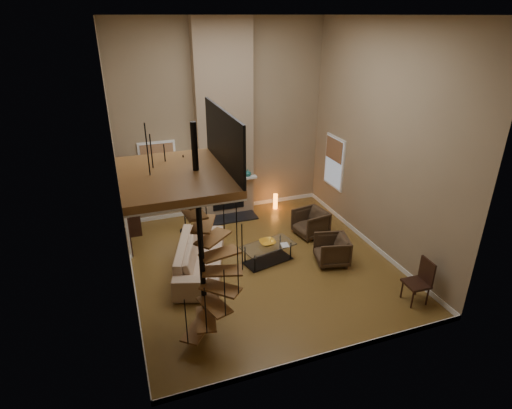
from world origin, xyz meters
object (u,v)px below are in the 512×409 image
object	(u,v)px
hutch	(129,199)
coffee_table	(268,251)
armchair_far	(335,250)
floor_lamp	(182,184)
side_chair	(421,280)
accent_lamp	(275,201)
sofa	(200,256)
armchair_near	(313,222)

from	to	relation	value
hutch	coffee_table	xyz separation A→B (m)	(2.98, -2.79, -0.67)
hutch	armchair_far	world-z (taller)	hutch
armchair_far	coffee_table	bearing A→B (deg)	-98.04
floor_lamp	side_chair	bearing A→B (deg)	-49.38
accent_lamp	side_chair	world-z (taller)	side_chair
sofa	armchair_far	xyz separation A→B (m)	(3.13, -0.74, -0.04)
hutch	coffee_table	size ratio (longest dim) A/B	1.45
armchair_near	accent_lamp	size ratio (longest dim) A/B	1.69
armchair_near	coffee_table	world-z (taller)	armchair_near
sofa	floor_lamp	world-z (taller)	floor_lamp
hutch	side_chair	distance (m)	7.56
hutch	armchair_far	size ratio (longest dim) A/B	2.62
accent_lamp	side_chair	bearing A→B (deg)	-77.84
armchair_near	accent_lamp	distance (m)	1.88
sofa	side_chair	size ratio (longest dim) A/B	2.56
sofa	floor_lamp	distance (m)	2.30
floor_lamp	accent_lamp	size ratio (longest dim) A/B	3.57
coffee_table	armchair_far	bearing A→B (deg)	-21.40
sofa	armchair_far	bearing A→B (deg)	-85.78
hutch	floor_lamp	distance (m)	1.56
armchair_far	coffee_table	xyz separation A→B (m)	(-1.49, 0.58, -0.07)
sofa	hutch	bearing A→B (deg)	44.58
coffee_table	floor_lamp	bearing A→B (deg)	125.87
sofa	armchair_near	size ratio (longest dim) A/B	3.12
sofa	side_chair	distance (m)	4.84
accent_lamp	side_chair	distance (m)	5.35
hutch	sofa	size ratio (longest dim) A/B	0.80
armchair_far	accent_lamp	world-z (taller)	armchair_far
armchair_near	floor_lamp	world-z (taller)	floor_lamp
floor_lamp	accent_lamp	world-z (taller)	floor_lamp
hutch	armchair_far	distance (m)	5.64
coffee_table	floor_lamp	distance (m)	2.96
coffee_table	accent_lamp	world-z (taller)	accent_lamp
armchair_near	coffee_table	distance (m)	1.88
hutch	side_chair	bearing A→B (deg)	-44.25
accent_lamp	side_chair	xyz separation A→B (m)	(1.13, -5.22, 0.28)
coffee_table	floor_lamp	xyz separation A→B (m)	(-1.60, 2.22, 1.13)
accent_lamp	coffee_table	bearing A→B (deg)	-115.30
armchair_far	accent_lamp	bearing A→B (deg)	-163.31
hutch	floor_lamp	size ratio (longest dim) A/B	1.18
hutch	floor_lamp	xyz separation A→B (m)	(1.38, -0.57, 0.46)
sofa	coffee_table	size ratio (longest dim) A/B	1.81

